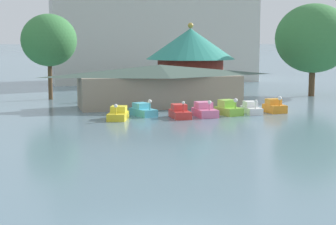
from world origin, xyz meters
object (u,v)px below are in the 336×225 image
(pedal_boat_lime, at_px, (228,109))
(green_roof_pavilion, at_px, (190,58))
(pedal_boat_white, at_px, (251,109))
(background_building_block, at_px, (152,8))
(boathouse, at_px, (160,85))
(pedal_boat_red, at_px, (180,112))
(pedal_boat_yellow, at_px, (118,114))
(pedal_boat_cyan, at_px, (143,111))
(shoreline_tree_right, at_px, (313,38))
(shoreline_tree_mid, at_px, (49,40))
(pedal_boat_orange, at_px, (274,107))
(pedal_boat_pink, at_px, (205,111))

(pedal_boat_lime, height_order, green_roof_pavilion, green_roof_pavilion)
(pedal_boat_white, bearing_deg, background_building_block, -176.92)
(boathouse, bearing_deg, pedal_boat_red, -91.52)
(pedal_boat_yellow, height_order, pedal_boat_cyan, pedal_boat_cyan)
(pedal_boat_lime, relative_size, shoreline_tree_right, 0.25)
(pedal_boat_lime, bearing_deg, shoreline_tree_mid, -153.52)
(green_roof_pavilion, bearing_deg, pedal_boat_lime, -94.87)
(pedal_boat_orange, distance_m, shoreline_tree_mid, 27.81)
(pedal_boat_pink, relative_size, shoreline_tree_right, 0.26)
(pedal_boat_white, bearing_deg, boathouse, -132.48)
(pedal_boat_red, height_order, pedal_boat_pink, pedal_boat_red)
(pedal_boat_lime, xyz_separation_m, boathouse, (-4.78, 7.74, 1.77))
(pedal_boat_yellow, bearing_deg, shoreline_tree_right, 135.64)
(boathouse, height_order, shoreline_tree_right, shoreline_tree_right)
(pedal_boat_yellow, height_order, green_roof_pavilion, green_roof_pavilion)
(pedal_boat_cyan, bearing_deg, green_roof_pavilion, 129.63)
(pedal_boat_yellow, distance_m, pedal_boat_lime, 10.58)
(green_roof_pavilion, relative_size, background_building_block, 0.32)
(pedal_boat_yellow, distance_m, background_building_block, 46.40)
(green_roof_pavilion, bearing_deg, pedal_boat_pink, -102.93)
(pedal_boat_pink, height_order, background_building_block, background_building_block)
(pedal_boat_orange, bearing_deg, green_roof_pavilion, -171.96)
(pedal_boat_red, relative_size, shoreline_tree_mid, 0.29)
(pedal_boat_red, distance_m, pedal_boat_white, 7.53)
(pedal_boat_pink, distance_m, pedal_boat_lime, 2.55)
(pedal_boat_pink, bearing_deg, shoreline_tree_mid, -145.95)
(pedal_boat_cyan, bearing_deg, shoreline_tree_mid, -173.80)
(pedal_boat_yellow, relative_size, pedal_boat_cyan, 1.01)
(pedal_boat_orange, bearing_deg, shoreline_tree_right, 134.16)
(pedal_boat_red, height_order, shoreline_tree_mid, shoreline_tree_mid)
(pedal_boat_white, relative_size, green_roof_pavilion, 0.27)
(pedal_boat_pink, distance_m, green_roof_pavilion, 18.20)
(pedal_boat_red, height_order, pedal_boat_white, pedal_boat_red)
(shoreline_tree_right, relative_size, background_building_block, 0.33)
(pedal_boat_red, bearing_deg, pedal_boat_lime, 99.94)
(pedal_boat_lime, bearing_deg, green_roof_pavilion, 160.21)
(pedal_boat_pink, bearing_deg, pedal_boat_red, -84.48)
(pedal_boat_yellow, xyz_separation_m, pedal_boat_orange, (15.56, 0.63, 0.08))
(pedal_boat_white, bearing_deg, green_roof_pavilion, -173.13)
(pedal_boat_cyan, xyz_separation_m, background_building_block, (10.64, 41.24, 11.97))
(pedal_boat_cyan, distance_m, pedal_boat_orange, 13.02)
(shoreline_tree_mid, bearing_deg, pedal_boat_lime, -48.59)
(pedal_boat_pink, distance_m, pedal_boat_white, 5.02)
(pedal_boat_orange, distance_m, boathouse, 12.33)
(pedal_boat_pink, height_order, green_roof_pavilion, green_roof_pavilion)
(pedal_boat_white, xyz_separation_m, shoreline_tree_mid, (-18.17, 17.53, 6.54))
(pedal_boat_yellow, height_order, boathouse, boathouse)
(pedal_boat_yellow, bearing_deg, pedal_boat_red, 103.79)
(pedal_boat_pink, bearing_deg, pedal_boat_white, 96.08)
(boathouse, bearing_deg, green_roof_pavilion, 55.64)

